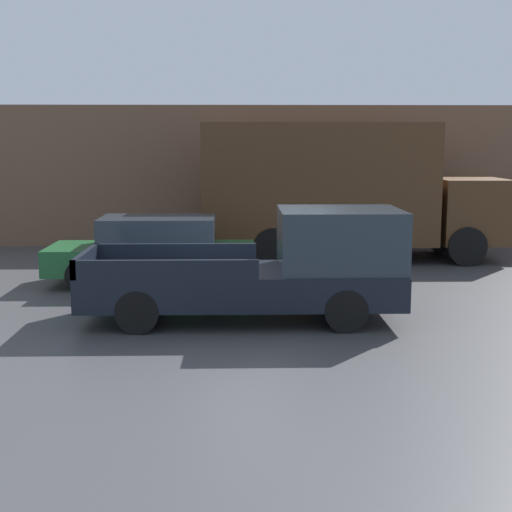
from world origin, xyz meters
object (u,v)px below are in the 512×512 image
object	(u,v)px
car	(154,250)
newspaper_box	(278,230)
delivery_truck	(337,188)
pickup_truck	(275,269)

from	to	relation	value
car	newspaper_box	size ratio (longest dim) A/B	4.61
delivery_truck	newspaper_box	xyz separation A→B (m)	(-1.46, 2.26, -1.43)
car	newspaper_box	bearing A→B (deg)	61.09
pickup_truck	car	size ratio (longest dim) A/B	1.23
delivery_truck	newspaper_box	size ratio (longest dim) A/B	8.03
pickup_truck	car	world-z (taller)	pickup_truck
car	newspaper_box	distance (m)	6.35
pickup_truck	car	distance (m)	4.16
newspaper_box	pickup_truck	bearing A→B (deg)	-93.45
pickup_truck	delivery_truck	xyz separation A→B (m)	(1.99, 6.59, 1.00)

